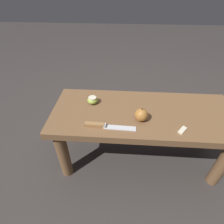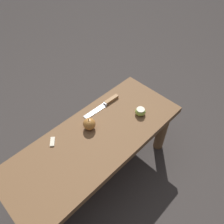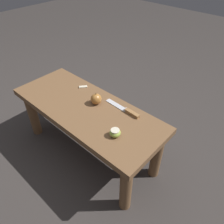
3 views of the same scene
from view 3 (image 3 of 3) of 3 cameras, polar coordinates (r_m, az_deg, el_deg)
name	(u,v)px [view 3 (image 3 of 3)]	position (r m, az deg, el deg)	size (l,w,h in m)	color
ground_plane	(90,150)	(1.67, -5.72, -9.94)	(8.00, 8.00, 0.00)	#383330
wooden_bench	(87,116)	(1.43, -6.58, -1.17)	(1.04, 0.42, 0.42)	brown
knife	(127,111)	(1.33, 3.96, 0.35)	(0.26, 0.04, 0.02)	silver
apple_whole	(96,99)	(1.38, -4.17, 3.42)	(0.07, 0.07, 0.08)	#B27233
apple_cut	(115,133)	(1.17, 0.81, -5.43)	(0.06, 0.06, 0.04)	#9EB747
apple_slice_near_knife	(83,87)	(1.56, -7.55, 6.54)	(0.05, 0.06, 0.01)	beige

